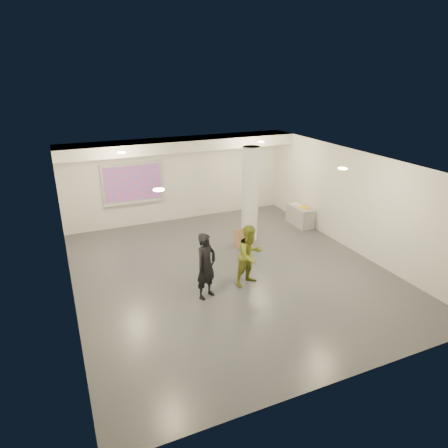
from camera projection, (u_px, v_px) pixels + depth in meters
name	position (u px, v px, depth m)	size (l,w,h in m)	color
floor	(230.00, 272.00, 10.86)	(8.00, 9.00, 0.01)	#393C41
ceiling	(231.00, 163.00, 9.78)	(8.00, 9.00, 0.01)	silver
wall_back	(178.00, 179.00, 14.16)	(8.00, 0.01, 3.00)	silver
wall_front	(344.00, 310.00, 6.48)	(8.00, 0.01, 3.00)	silver
wall_left	(66.00, 246.00, 8.83)	(0.01, 9.00, 3.00)	silver
wall_right	(353.00, 201.00, 11.81)	(0.01, 9.00, 3.00)	silver
soffit_band	(181.00, 144.00, 13.21)	(8.00, 1.10, 0.36)	silver
downlight_nw	(122.00, 153.00, 11.10)	(0.22, 0.22, 0.02)	#FFD394
downlight_ne	(261.00, 142.00, 12.74)	(0.22, 0.22, 0.02)	#FFD394
downlight_sw	(159.00, 190.00, 7.68)	(0.22, 0.22, 0.02)	#FFD394
downlight_se	(343.00, 169.00, 9.32)	(0.22, 0.22, 0.02)	#FFD394
column	(250.00, 195.00, 12.42)	(0.52, 0.52, 3.00)	white
projection_screen	(133.00, 183.00, 13.52)	(2.10, 0.13, 1.42)	silver
credenza	(300.00, 216.00, 14.03)	(0.48, 1.16, 0.68)	#949699
papers_stack	(298.00, 204.00, 14.09)	(0.27, 0.34, 0.02)	silver
postit_pad	(305.00, 207.00, 13.76)	(0.22, 0.30, 0.03)	yellow
cardboard_back	(242.00, 239.00, 12.29)	(0.51, 0.05, 0.56)	#8E623F
cardboard_front	(244.00, 237.00, 12.37)	(0.52, 0.05, 0.57)	#8E623F
woman	(206.00, 266.00, 9.39)	(0.60, 0.39, 1.64)	black
man	(250.00, 255.00, 9.99)	(0.77, 0.60, 1.59)	olive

